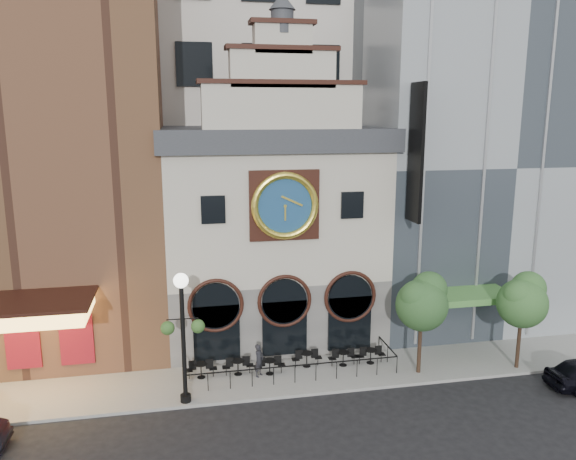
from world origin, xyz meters
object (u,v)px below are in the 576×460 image
at_px(bistro_3, 307,358).
at_px(tree_left, 423,301).
at_px(bistro_5, 371,355).
at_px(tree_right, 523,299).
at_px(lamppost, 183,324).
at_px(bistro_2, 270,366).
at_px(pedestrian, 259,360).
at_px(bistro_1, 238,366).
at_px(bistro_0, 201,369).
at_px(bistro_4, 343,357).

relative_size(bistro_3, tree_left, 0.30).
relative_size(bistro_5, tree_right, 0.31).
height_order(bistro_3, lamppost, lamppost).
height_order(bistro_3, tree_left, tree_left).
bearing_deg(bistro_2, tree_right, -7.60).
relative_size(bistro_3, tree_right, 0.31).
distance_m(pedestrian, tree_left, 8.71).
relative_size(pedestrian, lamppost, 0.27).
xyz_separation_m(bistro_3, bistro_5, (3.40, -0.27, 0.00)).
xyz_separation_m(bistro_1, pedestrian, (1.03, -0.36, 0.38)).
bearing_deg(tree_left, lamppost, -176.49).
relative_size(bistro_1, bistro_2, 1.00).
distance_m(bistro_2, tree_right, 13.32).
height_order(lamppost, tree_left, lamppost).
height_order(bistro_3, tree_right, tree_right).
relative_size(bistro_3, lamppost, 0.26).
bearing_deg(bistro_5, bistro_2, -177.81).
bearing_deg(bistro_2, pedestrian, -170.29).
xyz_separation_m(pedestrian, tree_right, (13.36, -1.61, 2.88)).
distance_m(lamppost, tree_left, 11.81).
height_order(bistro_0, bistro_4, same).
xyz_separation_m(bistro_0, pedestrian, (2.88, -0.37, 0.38)).
distance_m(bistro_1, pedestrian, 1.15).
distance_m(bistro_0, tree_right, 16.68).
height_order(bistro_2, pedestrian, pedestrian).
height_order(bistro_1, tree_left, tree_left).
height_order(bistro_0, bistro_2, same).
distance_m(bistro_3, tree_left, 6.67).
bearing_deg(bistro_0, lamppost, -109.90).
bearing_deg(lamppost, tree_right, 2.48).
distance_m(bistro_0, tree_left, 11.58).
bearing_deg(bistro_1, bistro_4, -0.44).
height_order(bistro_2, bistro_5, same).
bearing_deg(bistro_1, tree_right, -7.82).
bearing_deg(bistro_2, bistro_3, 13.24).
distance_m(bistro_1, tree_left, 9.85).
bearing_deg(bistro_1, tree_left, -9.31).
distance_m(pedestrian, tree_right, 13.76).
distance_m(pedestrian, lamppost, 5.07).
xyz_separation_m(bistro_0, bistro_5, (8.88, -0.07, 0.00)).
bearing_deg(tree_left, bistro_0, 172.19).
distance_m(bistro_1, bistro_4, 5.53).
distance_m(bistro_3, pedestrian, 2.69).
xyz_separation_m(bistro_4, lamppost, (-8.18, -2.18, 3.33)).
height_order(tree_left, tree_right, tree_left).
bearing_deg(pedestrian, bistro_5, -46.81).
bearing_deg(bistro_4, tree_left, -21.96).
distance_m(bistro_5, lamppost, 10.46).
bearing_deg(bistro_3, bistro_4, -7.65).
xyz_separation_m(bistro_5, lamppost, (-9.68, -2.16, 3.33)).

